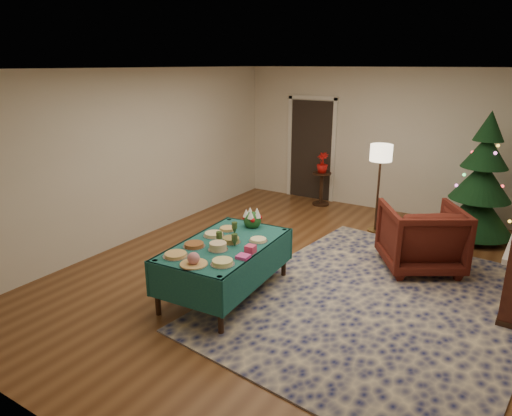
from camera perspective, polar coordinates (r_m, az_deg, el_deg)
The scene contains 24 objects.
room_shell at distance 5.84m, azimuth 6.58°, elevation 3.56°, with size 7.00×7.00×7.00m.
doorway at distance 9.65m, azimuth 6.91°, elevation 7.58°, with size 1.08×0.04×2.16m.
rug at distance 5.84m, azimuth 15.04°, elevation -11.13°, with size 3.20×4.20×0.02m, color #121745.
buffet_table at distance 5.60m, azimuth -3.86°, elevation -5.73°, with size 1.13×1.81×0.68m.
platter_0 at distance 5.24m, azimuth -10.01°, elevation -5.81°, with size 0.29×0.29×0.04m.
platter_1 at distance 4.99m, azimuth -7.80°, elevation -6.48°, with size 0.31×0.31×0.15m.
platter_2 at distance 4.98m, azimuth -4.21°, elevation -6.80°, with size 0.26×0.26×0.06m.
platter_3 at distance 5.48m, azimuth -7.75°, elevation -4.61°, with size 0.27×0.27×0.05m.
platter_4 at distance 5.35m, azimuth -4.77°, elevation -4.82°, with size 0.24×0.24×0.09m.
platter_5 at distance 5.78m, azimuth -5.30°, elevation -3.32°, with size 0.27×0.27×0.05m.
platter_6 at distance 5.56m, azimuth -3.17°, elevation -4.04°, with size 0.24×0.24×0.07m.
platter_7 at distance 5.59m, azimuth 0.29°, elevation -4.03°, with size 0.23×0.23×0.04m.
platter_8 at distance 5.97m, azimuth -3.57°, elevation -2.62°, with size 0.23×0.23×0.04m.
goblet_0 at distance 5.81m, azimuth -2.70°, elevation -2.49°, with size 0.07×0.07×0.16m.
goblet_1 at distance 5.42m, azimuth -2.69°, elevation -4.01°, with size 0.07×0.07×0.16m.
goblet_2 at distance 5.50m, azimuth -4.62°, elevation -3.70°, with size 0.07×0.07×0.16m.
napkin_stack at distance 5.13m, azimuth -1.60°, elevation -6.10°, with size 0.14×0.14×0.04m, color #DF3E99.
gift_box at distance 5.26m, azimuth -0.69°, elevation -5.16°, with size 0.11×0.11×0.09m, color #E43F6B.
centerpiece at distance 6.05m, azimuth -0.46°, elevation -1.31°, with size 0.24×0.25×0.28m.
armchair at distance 6.69m, azimuth 19.95°, elevation -3.10°, with size 0.99×0.93×1.02m, color #4D1810.
floor_lamp at distance 7.79m, azimuth 15.33°, elevation 6.02°, with size 0.36×0.36×1.50m.
side_table at distance 9.34m, azimuth 8.16°, elevation 2.34°, with size 0.37×0.37×0.67m.
potted_plant at distance 9.23m, azimuth 8.28°, elevation 5.08°, with size 0.23×0.40×0.23m, color #B8100D.
christmas_tree at distance 8.11m, azimuth 26.34°, elevation 2.78°, with size 1.33×1.33×2.08m.
Camera 1 is at (2.41, -5.13, 2.76)m, focal length 32.00 mm.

